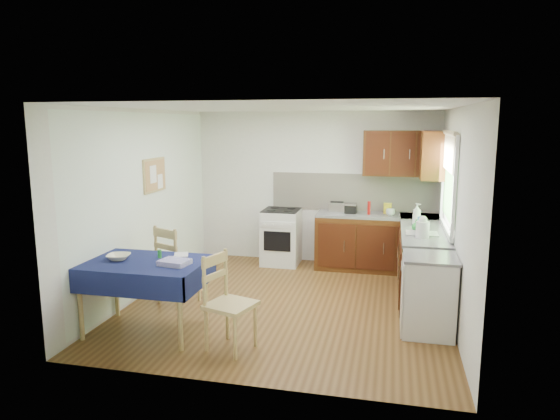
% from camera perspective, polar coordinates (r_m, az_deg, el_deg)
% --- Properties ---
extents(floor, '(4.20, 4.20, 0.00)m').
position_cam_1_polar(floor, '(6.60, 0.97, -10.61)').
color(floor, '#4F3115').
rests_on(floor, ground).
extents(ceiling, '(4.00, 4.20, 0.02)m').
position_cam_1_polar(ceiling, '(6.18, 1.04, 11.63)').
color(ceiling, silver).
rests_on(ceiling, wall_back).
extents(wall_back, '(4.00, 0.02, 2.50)m').
position_cam_1_polar(wall_back, '(8.32, 3.97, 2.55)').
color(wall_back, silver).
rests_on(wall_back, ground).
extents(wall_front, '(4.00, 0.02, 2.50)m').
position_cam_1_polar(wall_front, '(4.28, -4.78, -4.55)').
color(wall_front, silver).
rests_on(wall_front, ground).
extents(wall_left, '(0.02, 4.20, 2.50)m').
position_cam_1_polar(wall_left, '(6.96, -15.34, 0.76)').
color(wall_left, white).
rests_on(wall_left, ground).
extents(wall_right, '(0.02, 4.20, 2.50)m').
position_cam_1_polar(wall_right, '(6.19, 19.44, -0.57)').
color(wall_right, silver).
rests_on(wall_right, ground).
extents(base_cabinets, '(1.90, 2.30, 0.86)m').
position_cam_1_polar(base_cabinets, '(7.55, 13.15, -4.81)').
color(base_cabinets, black).
rests_on(base_cabinets, ground).
extents(worktop_back, '(1.90, 0.60, 0.04)m').
position_cam_1_polar(worktop_back, '(7.98, 11.07, -0.62)').
color(worktop_back, slate).
rests_on(worktop_back, base_cabinets).
extents(worktop_right, '(0.60, 1.70, 0.04)m').
position_cam_1_polar(worktop_right, '(6.87, 16.18, -2.54)').
color(worktop_right, slate).
rests_on(worktop_right, base_cabinets).
extents(worktop_corner, '(0.60, 0.60, 0.04)m').
position_cam_1_polar(worktop_corner, '(7.99, 15.73, -0.79)').
color(worktop_corner, slate).
rests_on(worktop_corner, base_cabinets).
extents(splashback, '(2.70, 0.02, 0.60)m').
position_cam_1_polar(splashback, '(8.24, 8.42, 2.04)').
color(splashback, beige).
rests_on(splashback, wall_back).
extents(upper_cabinets, '(1.20, 0.85, 0.70)m').
position_cam_1_polar(upper_cabinets, '(7.87, 14.78, 6.21)').
color(upper_cabinets, black).
rests_on(upper_cabinets, wall_back).
extents(stove, '(0.60, 0.61, 0.92)m').
position_cam_1_polar(stove, '(8.26, 0.14, -3.06)').
color(stove, silver).
rests_on(stove, ground).
extents(window, '(0.04, 1.48, 1.26)m').
position_cam_1_polar(window, '(6.82, 18.75, 3.80)').
color(window, '#264F20').
rests_on(window, wall_right).
extents(fridge, '(0.58, 0.60, 0.89)m').
position_cam_1_polar(fridge, '(5.83, 16.62, -9.27)').
color(fridge, silver).
rests_on(fridge, ground).
extents(corkboard, '(0.04, 0.62, 0.47)m').
position_cam_1_polar(corkboard, '(7.16, -14.14, 3.88)').
color(corkboard, tan).
rests_on(corkboard, wall_left).
extents(dining_table, '(1.35, 0.91, 0.82)m').
position_cam_1_polar(dining_table, '(5.74, -15.27, -6.68)').
color(dining_table, '#101C40').
rests_on(dining_table, ground).
extents(chair_far, '(0.60, 0.60, 1.03)m').
position_cam_1_polar(chair_far, '(6.59, -11.94, -5.89)').
color(chair_far, tan).
rests_on(chair_far, ground).
extents(chair_near, '(0.56, 0.56, 1.01)m').
position_cam_1_polar(chair_near, '(5.23, -6.12, -10.09)').
color(chair_near, tan).
rests_on(chair_near, ground).
extents(toaster, '(0.25, 0.15, 0.19)m').
position_cam_1_polar(toaster, '(7.98, 6.52, 0.28)').
color(toaster, '#B5B6BA').
rests_on(toaster, worktop_back).
extents(sandwich_press, '(0.27, 0.23, 0.16)m').
position_cam_1_polar(sandwich_press, '(8.02, 7.78, 0.23)').
color(sandwich_press, black).
rests_on(sandwich_press, worktop_back).
extents(sauce_bottle, '(0.05, 0.05, 0.21)m').
position_cam_1_polar(sauce_bottle, '(7.91, 10.13, 0.23)').
color(sauce_bottle, '#AE100D').
rests_on(sauce_bottle, worktop_back).
extents(yellow_packet, '(0.13, 0.10, 0.16)m').
position_cam_1_polar(yellow_packet, '(8.07, 12.19, 0.19)').
color(yellow_packet, gold).
rests_on(yellow_packet, worktop_back).
extents(dish_rack, '(0.40, 0.30, 0.19)m').
position_cam_1_polar(dish_rack, '(6.68, 15.92, -2.50)').
color(dish_rack, '#94959A').
rests_on(dish_rack, worktop_right).
extents(kettle, '(0.16, 0.16, 0.28)m').
position_cam_1_polar(kettle, '(6.47, 15.98, -2.00)').
color(kettle, silver).
rests_on(kettle, worktop_right).
extents(cup, '(0.16, 0.16, 0.11)m').
position_cam_1_polar(cup, '(7.88, 12.50, -0.26)').
color(cup, silver).
rests_on(cup, worktop_back).
extents(soap_bottle_a, '(0.17, 0.17, 0.31)m').
position_cam_1_polar(soap_bottle_a, '(7.22, 15.36, -0.49)').
color(soap_bottle_a, silver).
rests_on(soap_bottle_a, worktop_right).
extents(soap_bottle_b, '(0.13, 0.13, 0.20)m').
position_cam_1_polar(soap_bottle_b, '(7.23, 15.56, -0.92)').
color(soap_bottle_b, '#1B4D9D').
rests_on(soap_bottle_b, worktop_right).
extents(soap_bottle_c, '(0.17, 0.17, 0.15)m').
position_cam_1_polar(soap_bottle_c, '(6.87, 15.33, -1.68)').
color(soap_bottle_c, green).
rests_on(soap_bottle_c, worktop_right).
extents(plate_bowl, '(0.29, 0.29, 0.06)m').
position_cam_1_polar(plate_bowl, '(5.84, -17.96, -5.12)').
color(plate_bowl, '#F1EAC5').
rests_on(plate_bowl, dining_table).
extents(book, '(0.23, 0.26, 0.02)m').
position_cam_1_polar(book, '(5.84, -12.00, -5.09)').
color(book, white).
rests_on(book, dining_table).
extents(spice_jar, '(0.04, 0.04, 0.09)m').
position_cam_1_polar(spice_jar, '(5.79, -13.59, -4.89)').
color(spice_jar, '#23822F').
rests_on(spice_jar, dining_table).
extents(tea_towel, '(0.34, 0.28, 0.05)m').
position_cam_1_polar(tea_towel, '(5.49, -11.95, -5.86)').
color(tea_towel, '#2C2792').
rests_on(tea_towel, dining_table).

